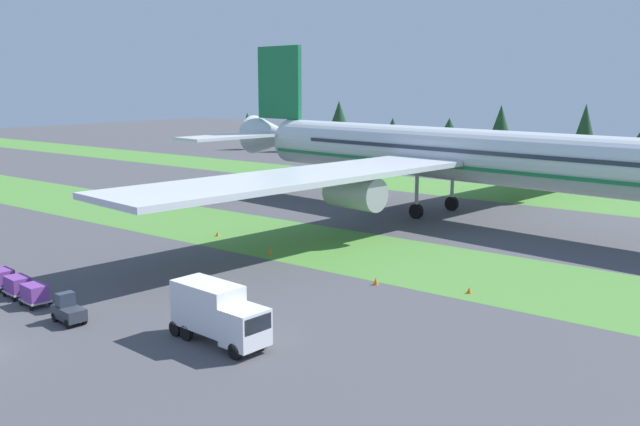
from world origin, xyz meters
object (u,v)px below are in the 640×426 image
at_px(taxiway_marker_3, 270,251).
at_px(cargo_dolly_lead, 35,293).
at_px(catering_truck, 218,312).
at_px(taxiway_marker_0, 469,290).
at_px(airliner, 450,154).
at_px(baggage_tug, 68,311).
at_px(taxiway_marker_1, 376,281).
at_px(cargo_dolly_third, 2,277).
at_px(ground_crew_marshaller, 241,320).
at_px(taxiway_marker_2, 218,234).
at_px(ground_crew_loader, 58,307).
at_px(cargo_dolly_second, 18,285).

bearing_deg(taxiway_marker_3, cargo_dolly_lead, -98.14).
height_order(catering_truck, taxiway_marker_0, catering_truck).
height_order(airliner, baggage_tug, airliner).
bearing_deg(taxiway_marker_0, taxiway_marker_1, -159.78).
bearing_deg(cargo_dolly_third, ground_crew_marshaller, 107.40).
bearing_deg(taxiway_marker_2, cargo_dolly_third, -88.38).
height_order(catering_truck, ground_crew_marshaller, catering_truck).
xyz_separation_m(airliner, catering_truck, (8.18, -44.99, -5.46)).
xyz_separation_m(ground_crew_loader, taxiway_marker_2, (-10.67, 24.48, -0.71)).
relative_size(airliner, ground_crew_marshaller, 50.09).
bearing_deg(ground_crew_marshaller, baggage_tug, 176.71).
bearing_deg(airliner, taxiway_marker_3, -2.27).
height_order(ground_crew_marshaller, ground_crew_loader, same).
distance_m(cargo_dolly_lead, taxiway_marker_1, 25.01).
height_order(cargo_dolly_third, ground_crew_loader, ground_crew_loader).
bearing_deg(taxiway_marker_3, ground_crew_marshaller, -52.88).
bearing_deg(cargo_dolly_lead, taxiway_marker_2, -158.84).
height_order(taxiway_marker_1, taxiway_marker_3, taxiway_marker_3).
bearing_deg(cargo_dolly_second, cargo_dolly_lead, 90.00).
relative_size(airliner, taxiway_marker_2, 182.40).
height_order(catering_truck, taxiway_marker_3, catering_truck).
relative_size(cargo_dolly_lead, ground_crew_marshaller, 1.35).
xyz_separation_m(cargo_dolly_third, ground_crew_loader, (10.02, -1.37, 0.03)).
xyz_separation_m(cargo_dolly_second, taxiway_marker_1, (18.98, 18.83, -0.63)).
bearing_deg(catering_truck, airliner, -165.87).
distance_m(baggage_tug, ground_crew_marshaller, 11.81).
bearing_deg(taxiway_marker_1, baggage_tug, -119.45).
relative_size(cargo_dolly_second, catering_truck, 0.33).
height_order(ground_crew_loader, taxiway_marker_2, ground_crew_loader).
distance_m(ground_crew_loader, taxiway_marker_3, 22.13).
distance_m(airliner, taxiway_marker_3, 27.93).
relative_size(cargo_dolly_third, ground_crew_loader, 1.35).
xyz_separation_m(cargo_dolly_third, ground_crew_marshaller, (21.25, 4.28, 0.03)).
bearing_deg(taxiway_marker_1, taxiway_marker_3, 170.47).
relative_size(airliner, taxiway_marker_0, 188.69).
height_order(baggage_tug, taxiway_marker_1, baggage_tug).
xyz_separation_m(cargo_dolly_third, taxiway_marker_3, (8.82, 20.71, -0.62)).
xyz_separation_m(cargo_dolly_second, ground_crew_marshaller, (18.37, 4.59, 0.03)).
height_order(cargo_dolly_lead, cargo_dolly_third, same).
relative_size(cargo_dolly_third, taxiway_marker_0, 5.08).
height_order(baggage_tug, catering_truck, catering_truck).
relative_size(airliner, cargo_dolly_third, 37.17).
xyz_separation_m(airliner, cargo_dolly_second, (-10.09, -47.70, -6.49)).
relative_size(cargo_dolly_lead, cargo_dolly_third, 1.00).
height_order(cargo_dolly_lead, taxiway_marker_1, cargo_dolly_lead).
height_order(baggage_tug, cargo_dolly_second, baggage_tug).
height_order(cargo_dolly_lead, ground_crew_loader, ground_crew_loader).
bearing_deg(taxiway_marker_3, taxiway_marker_1, -9.53).
bearing_deg(cargo_dolly_second, cargo_dolly_third, -90.00).
bearing_deg(taxiway_marker_2, catering_truck, -43.51).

